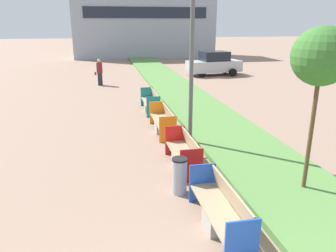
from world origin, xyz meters
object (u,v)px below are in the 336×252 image
object	(u,v)px
litter_bin	(179,176)
parked_car_distant	(214,64)
bench_blue_frame	(220,213)
street_lamp_post	(193,9)
bench_teal_frame	(151,103)
bench_red_frame	(184,155)
pedestrian_walking	(100,72)
bench_orange_frame	(163,123)
sapling_tree_near	(321,57)

from	to	relation	value
litter_bin	parked_car_distant	world-z (taller)	parked_car_distant
bench_blue_frame	street_lamp_post	xyz separation A→B (m)	(0.61, 4.64, 4.04)
bench_teal_frame	bench_red_frame	bearing A→B (deg)	-90.02
bench_red_frame	bench_teal_frame	xyz separation A→B (m)	(0.00, 6.44, 0.01)
bench_blue_frame	bench_teal_frame	size ratio (longest dim) A/B	1.05
bench_red_frame	pedestrian_walking	size ratio (longest dim) A/B	1.17
street_lamp_post	bench_red_frame	bearing A→B (deg)	-111.33
bench_red_frame	parked_car_distant	distance (m)	17.71
bench_red_frame	pedestrian_walking	distance (m)	13.92
bench_blue_frame	bench_teal_frame	bearing A→B (deg)	90.01
litter_bin	pedestrian_walking	size ratio (longest dim) A/B	0.53
bench_orange_frame	pedestrian_walking	distance (m)	10.73
litter_bin	pedestrian_walking	world-z (taller)	pedestrian_walking
bench_teal_frame	street_lamp_post	xyz separation A→B (m)	(0.61, -4.87, 4.04)
sapling_tree_near	parked_car_distant	size ratio (longest dim) A/B	0.91
sapling_tree_near	street_lamp_post	bearing A→B (deg)	117.58
bench_blue_frame	litter_bin	world-z (taller)	bench_blue_frame
bench_teal_frame	litter_bin	size ratio (longest dim) A/B	2.39
sapling_tree_near	pedestrian_walking	world-z (taller)	sapling_tree_near
bench_blue_frame	street_lamp_post	size ratio (longest dim) A/B	0.29
litter_bin	bench_teal_frame	bearing A→B (deg)	86.60
bench_orange_frame	street_lamp_post	xyz separation A→B (m)	(0.61, -1.68, 4.04)
street_lamp_post	litter_bin	bearing A→B (deg)	-109.58
bench_teal_frame	street_lamp_post	distance (m)	6.35
bench_orange_frame	sapling_tree_near	world-z (taller)	sapling_tree_near
sapling_tree_near	parked_car_distant	distance (m)	19.11
litter_bin	parked_car_distant	distance (m)	19.24
bench_red_frame	sapling_tree_near	xyz separation A→B (m)	(2.52, -2.08, 2.94)
bench_red_frame	pedestrian_walking	world-z (taller)	pedestrian_walking
bench_teal_frame	litter_bin	world-z (taller)	bench_teal_frame
litter_bin	parked_car_distant	size ratio (longest dim) A/B	0.21
litter_bin	sapling_tree_near	bearing A→B (deg)	-11.62
bench_teal_frame	street_lamp_post	world-z (taller)	street_lamp_post
litter_bin	bench_orange_frame	bearing A→B (deg)	84.30
bench_red_frame	litter_bin	distance (m)	1.55
bench_blue_frame	bench_red_frame	world-z (taller)	same
litter_bin	sapling_tree_near	distance (m)	4.17
bench_orange_frame	parked_car_distant	xyz separation A→B (m)	(6.56, 13.19, 0.54)
bench_orange_frame	pedestrian_walking	bearing A→B (deg)	102.60
litter_bin	pedestrian_walking	distance (m)	15.30
pedestrian_walking	parked_car_distant	xyz separation A→B (m)	(8.89, 2.72, 0.02)
bench_orange_frame	pedestrian_walking	xyz separation A→B (m)	(-2.34, 10.46, 0.52)
street_lamp_post	parked_car_distant	distance (m)	16.39
sapling_tree_near	bench_red_frame	bearing A→B (deg)	140.42
bench_red_frame	street_lamp_post	xyz separation A→B (m)	(0.61, 1.57, 4.04)
street_lamp_post	pedestrian_walking	distance (m)	12.98
parked_car_distant	litter_bin	bearing A→B (deg)	-118.61
bench_red_frame	bench_teal_frame	world-z (taller)	same
street_lamp_post	parked_car_distant	size ratio (longest dim) A/B	1.83
sapling_tree_near	pedestrian_walking	distance (m)	16.70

